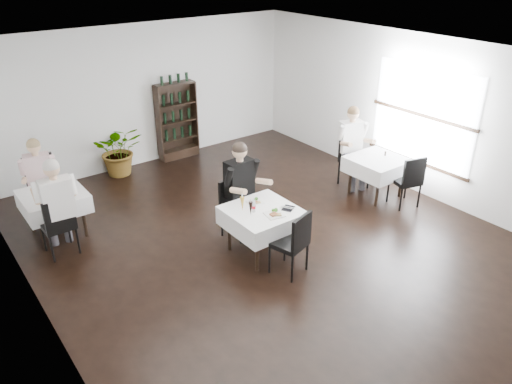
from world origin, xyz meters
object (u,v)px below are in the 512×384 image
main_table (262,218)px  diner_main (243,184)px  potted_tree (119,150)px  wine_shelf (177,122)px

main_table → diner_main: size_ratio=0.62×
main_table → potted_tree: size_ratio=0.94×
potted_tree → diner_main: size_ratio=0.66×
main_table → potted_tree: (-0.56, 4.20, -0.08)m
wine_shelf → diner_main: wine_shelf is taller
potted_tree → main_table: bearing=-82.5°
diner_main → potted_tree: bearing=99.8°
wine_shelf → main_table: 4.41m
wine_shelf → diner_main: 3.82m
main_table → diner_main: diner_main is taller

